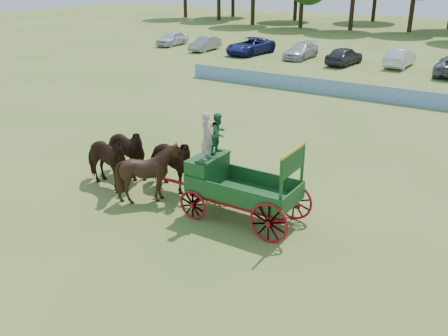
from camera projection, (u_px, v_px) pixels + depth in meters
ground at (223, 198)px, 19.37m from camera, size 160.00×160.00×0.00m
horse_lead_left at (104, 160)px, 19.89m from camera, size 2.83×1.51×2.30m
horse_lead_right at (123, 152)px, 20.76m from camera, size 2.84×1.52×2.30m
horse_wheel_left at (151, 173)px, 18.71m from camera, size 2.09×1.86×2.30m
horse_wheel_right at (169, 164)px, 19.57m from camera, size 2.86×1.58×2.30m
farm_dray at (226, 172)px, 17.52m from camera, size 5.99×2.00×3.81m
sponsor_banner at (352, 90)px, 33.78m from camera, size 26.00×0.08×1.05m
parked_cars at (429, 63)px, 41.75m from camera, size 55.90×7.12×1.63m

